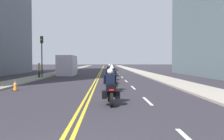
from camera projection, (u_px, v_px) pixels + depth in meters
name	position (u px, v px, depth m)	size (l,w,h in m)	color
ground_plane	(101.00, 71.00, 51.36)	(264.00, 264.00, 0.00)	#2D2A32
sidewalk_left	(68.00, 70.00, 51.17)	(2.64, 144.00, 0.12)	gray
sidewalk_right	(135.00, 70.00, 51.55)	(2.64, 144.00, 0.12)	#A89D8F
centreline_yellow_inner	(101.00, 71.00, 51.36)	(0.12, 132.00, 0.01)	yellow
centreline_yellow_outer	(102.00, 71.00, 51.36)	(0.12, 132.00, 0.01)	yellow
lane_dashes_white	(120.00, 76.00, 32.46)	(0.14, 56.40, 0.01)	silver
motorcycle_0	(110.00, 90.00, 10.50)	(0.78, 2.10, 1.61)	black
motorcycle_1	(112.00, 81.00, 15.21)	(0.77, 2.23, 1.63)	black
motorcycle_2	(109.00, 77.00, 19.63)	(0.77, 2.23, 1.61)	black
motorcycle_3	(112.00, 74.00, 24.47)	(0.77, 2.21, 1.62)	black
motorcycle_4	(109.00, 72.00, 28.84)	(0.78, 2.12, 1.63)	black
traffic_cone_0	(15.00, 85.00, 15.63)	(0.35, 0.35, 0.70)	black
traffic_light_near	(42.00, 49.00, 26.99)	(0.28, 0.38, 4.82)	black
pedestrian_0	(39.00, 70.00, 27.04)	(0.26, 0.38, 1.79)	#272934
parked_truck	(68.00, 66.00, 34.21)	(2.20, 6.50, 2.80)	#B5BEBD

